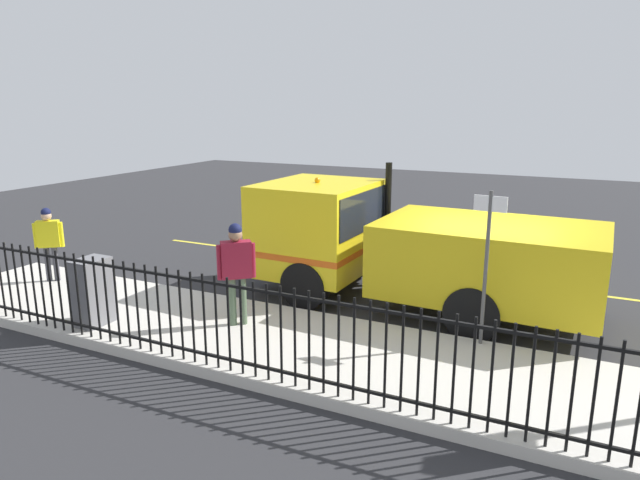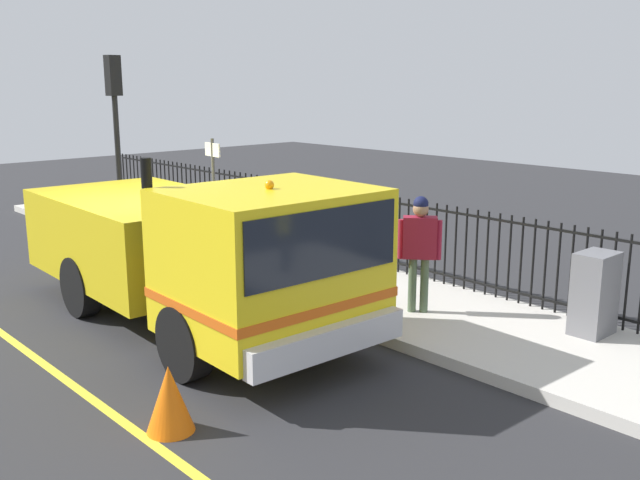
% 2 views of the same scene
% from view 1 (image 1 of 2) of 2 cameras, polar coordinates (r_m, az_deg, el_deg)
% --- Properties ---
extents(ground_plane, '(45.13, 45.13, 0.00)m').
position_cam_1_polar(ground_plane, '(11.20, 15.86, -7.31)').
color(ground_plane, '#2B2B2D').
rests_on(ground_plane, ground).
extents(sidewalk_slab, '(2.79, 20.51, 0.17)m').
position_cam_1_polar(sidewalk_slab, '(8.48, 12.23, -13.51)').
color(sidewalk_slab, beige).
rests_on(sidewalk_slab, ground).
extents(lane_marking, '(0.12, 18.46, 0.01)m').
position_cam_1_polar(lane_marking, '(13.26, 17.55, -4.11)').
color(lane_marking, yellow).
rests_on(lane_marking, ground).
extents(work_truck, '(2.70, 6.82, 2.70)m').
position_cam_1_polar(work_truck, '(11.12, 7.43, -0.04)').
color(work_truck, yellow).
rests_on(work_truck, ground).
extents(worker_standing, '(0.51, 0.54, 1.80)m').
position_cam_1_polar(worker_standing, '(9.64, -8.52, -2.38)').
color(worker_standing, maroon).
rests_on(worker_standing, sidewalk_slab).
extents(pedestrian_distant, '(0.44, 0.49, 1.61)m').
position_cam_1_polar(pedestrian_distant, '(13.29, -25.92, 0.32)').
color(pedestrian_distant, yellow).
rests_on(pedestrian_distant, sidewalk_slab).
extents(iron_fence, '(0.04, 17.47, 1.41)m').
position_cam_1_polar(iron_fence, '(7.02, 10.05, -12.18)').
color(iron_fence, black).
rests_on(iron_fence, sidewalk_slab).
extents(utility_cabinet, '(0.62, 0.45, 1.17)m').
position_cam_1_polar(utility_cabinet, '(10.49, -22.16, -4.89)').
color(utility_cabinet, slate).
rests_on(utility_cabinet, sidewalk_slab).
extents(traffic_cone, '(0.52, 0.52, 0.74)m').
position_cam_1_polar(traffic_cone, '(14.01, 0.66, -0.96)').
color(traffic_cone, orange).
rests_on(traffic_cone, ground).
extents(street_sign, '(0.08, 0.50, 2.48)m').
position_cam_1_polar(street_sign, '(9.02, 16.66, -1.08)').
color(street_sign, '#4C4C4C').
rests_on(street_sign, sidewalk_slab).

